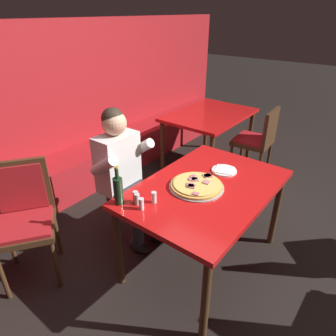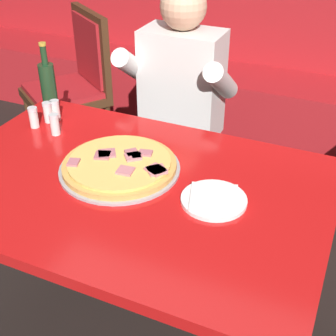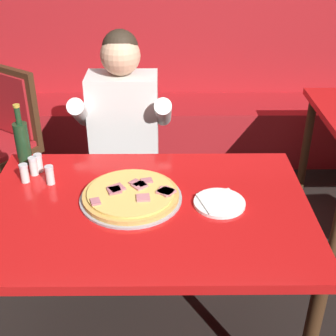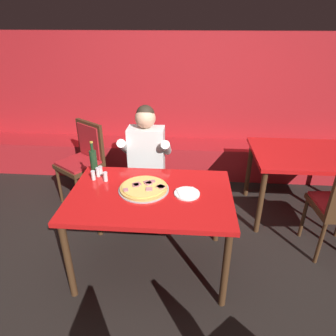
{
  "view_description": "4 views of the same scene",
  "coord_description": "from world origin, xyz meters",
  "px_view_note": "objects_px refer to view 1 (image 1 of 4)",
  "views": [
    {
      "loc": [
        -1.74,
        -0.98,
        1.98
      ],
      "look_at": [
        -0.19,
        0.23,
        0.93
      ],
      "focal_mm": 32.0,
      "sensor_mm": 36.0,
      "label": 1
    },
    {
      "loc": [
        0.65,
        -1.13,
        1.66
      ],
      "look_at": [
        0.06,
        0.2,
        0.72
      ],
      "focal_mm": 50.0,
      "sensor_mm": 36.0,
      "label": 2
    },
    {
      "loc": [
        0.08,
        -1.56,
        1.84
      ],
      "look_at": [
        0.09,
        0.2,
        0.84
      ],
      "focal_mm": 50.0,
      "sensor_mm": 36.0,
      "label": 3
    },
    {
      "loc": [
        0.3,
        -2.07,
        2.07
      ],
      "look_at": [
        0.14,
        0.05,
        0.99
      ],
      "focal_mm": 32.0,
      "sensor_mm": 36.0,
      "label": 4
    }
  ],
  "objects_px": {
    "shaker_black_pepper": "(136,197)",
    "plate_white_paper": "(224,170)",
    "beer_bottle": "(118,190)",
    "shaker_red_pepper_flakes": "(154,198)",
    "dining_chair_near_left": "(24,213)",
    "dining_chair_far_left": "(259,138)",
    "main_dining_table": "(206,195)",
    "diner_seated_blue_shirt": "(125,172)",
    "pizza": "(197,185)",
    "shaker_parmesan": "(137,200)",
    "shaker_oregano": "(141,204)",
    "background_dining_table": "(209,120)"
  },
  "relations": [
    {
      "from": "beer_bottle",
      "to": "shaker_red_pepper_flakes",
      "type": "relative_size",
      "value": 3.4
    },
    {
      "from": "main_dining_table",
      "to": "diner_seated_blue_shirt",
      "type": "distance_m",
      "value": 0.76
    },
    {
      "from": "main_dining_table",
      "to": "dining_chair_far_left",
      "type": "relative_size",
      "value": 1.43
    },
    {
      "from": "dining_chair_far_left",
      "to": "background_dining_table",
      "type": "bearing_deg",
      "value": 98.87
    },
    {
      "from": "pizza",
      "to": "shaker_red_pepper_flakes",
      "type": "height_order",
      "value": "shaker_red_pepper_flakes"
    },
    {
      "from": "pizza",
      "to": "diner_seated_blue_shirt",
      "type": "bearing_deg",
      "value": 97.32
    },
    {
      "from": "shaker_oregano",
      "to": "background_dining_table",
      "type": "bearing_deg",
      "value": 19.07
    },
    {
      "from": "main_dining_table",
      "to": "background_dining_table",
      "type": "height_order",
      "value": "same"
    },
    {
      "from": "plate_white_paper",
      "to": "diner_seated_blue_shirt",
      "type": "xyz_separation_m",
      "value": [
        -0.45,
        0.74,
        -0.07
      ]
    },
    {
      "from": "pizza",
      "to": "beer_bottle",
      "type": "height_order",
      "value": "beer_bottle"
    },
    {
      "from": "background_dining_table",
      "to": "shaker_parmesan",
      "type": "bearing_deg",
      "value": -162.24
    },
    {
      "from": "dining_chair_near_left",
      "to": "shaker_black_pepper",
      "type": "bearing_deg",
      "value": -60.15
    },
    {
      "from": "shaker_black_pepper",
      "to": "beer_bottle",
      "type": "bearing_deg",
      "value": 135.91
    },
    {
      "from": "plate_white_paper",
      "to": "background_dining_table",
      "type": "height_order",
      "value": "plate_white_paper"
    },
    {
      "from": "main_dining_table",
      "to": "dining_chair_near_left",
      "type": "xyz_separation_m",
      "value": [
        -0.94,
        1.07,
        -0.11
      ]
    },
    {
      "from": "pizza",
      "to": "diner_seated_blue_shirt",
      "type": "height_order",
      "value": "diner_seated_blue_shirt"
    },
    {
      "from": "plate_white_paper",
      "to": "background_dining_table",
      "type": "distance_m",
      "value": 1.59
    },
    {
      "from": "pizza",
      "to": "shaker_parmesan",
      "type": "relative_size",
      "value": 4.9
    },
    {
      "from": "shaker_black_pepper",
      "to": "dining_chair_near_left",
      "type": "xyz_separation_m",
      "value": [
        -0.45,
        0.79,
        -0.23
      ]
    },
    {
      "from": "shaker_parmesan",
      "to": "shaker_black_pepper",
      "type": "relative_size",
      "value": 1.0
    },
    {
      "from": "plate_white_paper",
      "to": "shaker_red_pepper_flakes",
      "type": "bearing_deg",
      "value": 166.89
    },
    {
      "from": "diner_seated_blue_shirt",
      "to": "dining_chair_near_left",
      "type": "relative_size",
      "value": 1.31
    },
    {
      "from": "beer_bottle",
      "to": "plate_white_paper",
      "type": "bearing_deg",
      "value": -22.12
    },
    {
      "from": "beer_bottle",
      "to": "background_dining_table",
      "type": "xyz_separation_m",
      "value": [
        2.17,
        0.56,
        -0.2
      ]
    },
    {
      "from": "plate_white_paper",
      "to": "background_dining_table",
      "type": "xyz_separation_m",
      "value": [
        1.3,
        0.92,
        -0.1
      ]
    },
    {
      "from": "beer_bottle",
      "to": "shaker_black_pepper",
      "type": "xyz_separation_m",
      "value": [
        0.08,
        -0.08,
        -0.07
      ]
    },
    {
      "from": "plate_white_paper",
      "to": "shaker_oregano",
      "type": "bearing_deg",
      "value": 167.56
    },
    {
      "from": "plate_white_paper",
      "to": "shaker_oregano",
      "type": "distance_m",
      "value": 0.85
    },
    {
      "from": "plate_white_paper",
      "to": "shaker_oregano",
      "type": "xyz_separation_m",
      "value": [
        -0.83,
        0.18,
        0.03
      ]
    },
    {
      "from": "shaker_black_pepper",
      "to": "plate_white_paper",
      "type": "bearing_deg",
      "value": -19.15
    },
    {
      "from": "beer_bottle",
      "to": "shaker_black_pepper",
      "type": "bearing_deg",
      "value": -44.09
    },
    {
      "from": "pizza",
      "to": "background_dining_table",
      "type": "xyz_separation_m",
      "value": [
        1.66,
        0.88,
        -0.11
      ]
    },
    {
      "from": "pizza",
      "to": "shaker_oregano",
      "type": "bearing_deg",
      "value": 163.37
    },
    {
      "from": "main_dining_table",
      "to": "background_dining_table",
      "type": "bearing_deg",
      "value": 30.25
    },
    {
      "from": "shaker_oregano",
      "to": "shaker_black_pepper",
      "type": "bearing_deg",
      "value": 66.27
    },
    {
      "from": "shaker_black_pepper",
      "to": "background_dining_table",
      "type": "relative_size",
      "value": 0.07
    },
    {
      "from": "shaker_parmesan",
      "to": "dining_chair_far_left",
      "type": "xyz_separation_m",
      "value": [
        2.21,
        0.01,
        -0.25
      ]
    },
    {
      "from": "plate_white_paper",
      "to": "background_dining_table",
      "type": "bearing_deg",
      "value": 35.31
    },
    {
      "from": "dining_chair_near_left",
      "to": "dining_chair_far_left",
      "type": "distance_m",
      "value": 2.76
    },
    {
      "from": "plate_white_paper",
      "to": "shaker_oregano",
      "type": "relative_size",
      "value": 2.44
    },
    {
      "from": "plate_white_paper",
      "to": "dining_chair_near_left",
      "type": "xyz_separation_m",
      "value": [
        -1.24,
        1.06,
        -0.2
      ]
    },
    {
      "from": "dining_chair_far_left",
      "to": "plate_white_paper",
      "type": "bearing_deg",
      "value": -169.58
    },
    {
      "from": "diner_seated_blue_shirt",
      "to": "dining_chair_far_left",
      "type": "bearing_deg",
      "value": -14.5
    },
    {
      "from": "dining_chair_far_left",
      "to": "background_dining_table",
      "type": "height_order",
      "value": "dining_chair_far_left"
    },
    {
      "from": "shaker_oregano",
      "to": "diner_seated_blue_shirt",
      "type": "relative_size",
      "value": 0.07
    },
    {
      "from": "diner_seated_blue_shirt",
      "to": "dining_chair_far_left",
      "type": "distance_m",
      "value": 1.92
    },
    {
      "from": "shaker_red_pepper_flakes",
      "to": "shaker_parmesan",
      "type": "bearing_deg",
      "value": 138.91
    },
    {
      "from": "shaker_black_pepper",
      "to": "dining_chair_far_left",
      "type": "height_order",
      "value": "dining_chair_far_left"
    },
    {
      "from": "pizza",
      "to": "dining_chair_far_left",
      "type": "distance_m",
      "value": 1.79
    },
    {
      "from": "pizza",
      "to": "beer_bottle",
      "type": "bearing_deg",
      "value": 148.7
    }
  ]
}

